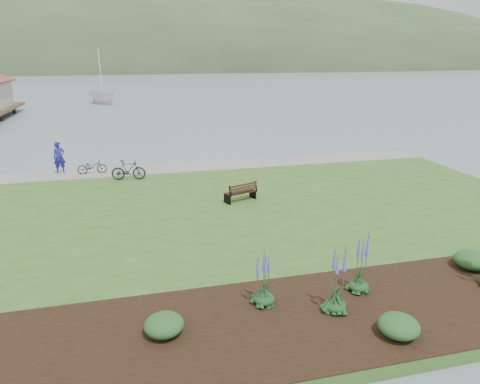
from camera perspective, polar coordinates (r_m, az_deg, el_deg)
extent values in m
plane|color=slate|center=(20.49, -7.47, -2.85)|extent=(600.00, 600.00, 0.00)
cube|color=#335E21|center=(18.57, -6.77, -4.43)|extent=(34.00, 20.00, 0.40)
cube|color=gray|center=(26.92, -9.22, 3.11)|extent=(34.00, 2.20, 0.03)
cube|color=black|center=(12.54, 12.41, -15.53)|extent=(24.00, 4.40, 0.04)
cube|color=black|center=(20.71, 0.02, -0.02)|extent=(1.63, 1.04, 0.05)
cube|color=black|center=(20.40, 0.48, 0.54)|extent=(1.49, 0.67, 0.48)
cube|color=black|center=(20.40, -1.72, -0.97)|extent=(0.24, 0.51, 0.42)
cube|color=black|center=(21.19, 1.70, -0.23)|extent=(0.24, 0.51, 0.42)
imported|color=navy|center=(27.54, -22.99, 4.59)|extent=(0.96, 0.82, 2.23)
imported|color=black|center=(26.85, -19.13, 3.22)|extent=(0.68, 1.70, 0.87)
imported|color=black|center=(24.92, -14.66, 2.86)|extent=(0.83, 1.96, 1.14)
imported|color=silver|center=(67.64, -17.74, 11.10)|extent=(13.53, 13.55, 25.10)
ellipsoid|color=#153B1C|center=(12.55, 12.56, -14.56)|extent=(0.62, 0.62, 0.31)
cone|color=#4B4BAE|center=(12.03, 12.89, -10.42)|extent=(0.32, 0.32, 1.75)
ellipsoid|color=#153B1C|center=(13.64, 15.53, -11.97)|extent=(0.62, 0.62, 0.31)
cone|color=#4B4BAE|center=(13.17, 15.90, -8.15)|extent=(0.32, 0.32, 1.72)
ellipsoid|color=#153B1C|center=(12.57, 3.25, -14.04)|extent=(0.62, 0.62, 0.31)
cone|color=#4B4BAE|center=(12.10, 3.33, -10.30)|extent=(0.36, 0.36, 1.56)
ellipsoid|color=#1E4C21|center=(11.53, -10.09, -17.04)|extent=(1.02, 1.02, 0.51)
ellipsoid|color=#1E4C21|center=(12.01, 20.42, -16.39)|extent=(1.05, 1.05, 0.52)
ellipsoid|color=#1E4C21|center=(16.30, 28.55, -7.97)|extent=(1.14, 1.14, 0.57)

